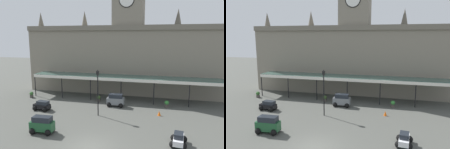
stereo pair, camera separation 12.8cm
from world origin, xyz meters
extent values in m
plane|color=#4B4D47|center=(0.00, 0.00, 0.00)|extent=(140.00, 140.00, 0.00)
cube|color=gray|center=(0.00, 20.05, 5.74)|extent=(35.13, 5.17, 11.47)
cube|color=#6C6558|center=(0.00, 17.32, 11.07)|extent=(35.13, 0.30, 0.80)
cube|color=gray|center=(0.00, 20.05, 14.58)|extent=(4.80, 4.80, 6.23)
cone|color=#5F594E|center=(-16.56, 20.05, 12.77)|extent=(1.10, 1.10, 2.60)
cone|color=#5F594E|center=(-7.90, 20.05, 12.77)|extent=(1.10, 1.10, 2.60)
cone|color=#5F594E|center=(7.90, 20.05, 12.77)|extent=(1.10, 1.10, 2.60)
cube|color=#38564C|center=(0.00, 15.27, 3.62)|extent=(28.79, 3.20, 0.16)
cube|color=silver|center=(0.00, 13.67, 3.42)|extent=(28.79, 0.12, 0.44)
cylinder|color=black|center=(-14.39, 13.82, 1.77)|extent=(0.14, 0.14, 3.54)
cylinder|color=black|center=(-9.60, 13.82, 1.77)|extent=(0.14, 0.14, 3.54)
cylinder|color=black|center=(-4.80, 13.82, 1.77)|extent=(0.14, 0.14, 3.54)
cylinder|color=black|center=(0.00, 13.82, 1.77)|extent=(0.14, 0.14, 3.54)
cylinder|color=black|center=(4.80, 13.82, 1.77)|extent=(0.14, 0.14, 3.54)
cylinder|color=black|center=(9.60, 13.82, 1.77)|extent=(0.14, 0.14, 3.54)
cube|color=black|center=(-9.54, 7.83, 0.54)|extent=(2.32, 1.10, 0.55)
cube|color=#1E232B|center=(-9.34, 7.81, 1.05)|extent=(1.62, 0.97, 0.45)
sphere|color=black|center=(-10.35, 7.46, 0.32)|extent=(0.64, 0.64, 0.64)
sphere|color=black|center=(-10.27, 8.35, 0.32)|extent=(0.64, 0.64, 0.64)
sphere|color=black|center=(-8.81, 7.31, 0.32)|extent=(0.64, 0.64, 0.64)
sphere|color=black|center=(-8.72, 8.21, 0.32)|extent=(0.64, 0.64, 0.64)
cube|color=slate|center=(-0.35, 11.74, 0.74)|extent=(2.40, 0.96, 0.95)
cube|color=#1E232B|center=(-0.30, 11.74, 1.50)|extent=(1.90, 0.91, 0.55)
sphere|color=black|center=(-1.20, 11.26, 0.32)|extent=(0.64, 0.64, 0.64)
sphere|color=black|center=(-1.20, 12.21, 0.32)|extent=(0.64, 0.64, 0.64)
sphere|color=black|center=(0.50, 11.27, 0.32)|extent=(0.64, 0.64, 0.64)
sphere|color=black|center=(0.50, 12.22, 0.32)|extent=(0.64, 0.64, 0.64)
cube|color=#1E512D|center=(-5.67, 1.70, 0.74)|extent=(2.45, 1.08, 0.95)
cube|color=#1E232B|center=(-5.62, 1.70, 1.50)|extent=(1.95, 1.01, 0.55)
sphere|color=black|center=(-6.49, 1.18, 0.32)|extent=(0.64, 0.64, 0.64)
sphere|color=black|center=(-6.55, 2.13, 0.32)|extent=(0.64, 0.64, 0.64)
sphere|color=black|center=(-4.80, 1.27, 0.32)|extent=(0.64, 0.64, 0.64)
sphere|color=black|center=(-4.85, 2.22, 0.32)|extent=(0.64, 0.64, 0.64)
cube|color=silver|center=(7.63, 2.44, 0.52)|extent=(1.09, 2.13, 0.50)
cube|color=#1E232B|center=(7.63, 2.39, 0.98)|extent=(0.91, 1.18, 0.42)
sphere|color=black|center=(7.27, 3.16, 0.32)|extent=(0.64, 0.64, 0.64)
sphere|color=black|center=(8.14, 3.07, 0.32)|extent=(0.64, 0.64, 0.64)
sphere|color=black|center=(7.12, 1.82, 0.32)|extent=(0.64, 0.64, 0.64)
sphere|color=black|center=(8.00, 1.72, 0.32)|extent=(0.64, 0.64, 0.64)
cylinder|color=black|center=(-1.66, 7.76, 2.59)|extent=(0.13, 0.13, 5.18)
cube|color=black|center=(-1.66, 7.76, 5.40)|extent=(0.30, 0.30, 0.44)
sphere|color=black|center=(-1.66, 7.76, 5.68)|extent=(0.14, 0.14, 0.14)
cone|color=orange|center=(5.73, 9.50, 0.31)|extent=(0.40, 0.40, 0.61)
cylinder|color=#47423D|center=(-14.49, 12.78, 0.21)|extent=(0.56, 0.56, 0.42)
sphere|color=#33602C|center=(-14.49, 12.78, 0.66)|extent=(0.60, 0.60, 0.60)
cylinder|color=#47423D|center=(-3.31, 13.22, 0.21)|extent=(0.56, 0.56, 0.42)
sphere|color=#3B5B2A|center=(-3.31, 13.22, 0.66)|extent=(0.60, 0.60, 0.60)
cylinder|color=#47423D|center=(6.63, 13.03, 0.21)|extent=(0.56, 0.56, 0.42)
sphere|color=#327D34|center=(6.63, 13.03, 0.66)|extent=(0.60, 0.60, 0.60)
camera|label=1|loc=(6.14, -16.43, 9.69)|focal=34.34mm
camera|label=2|loc=(6.27, -16.40, 9.69)|focal=34.34mm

